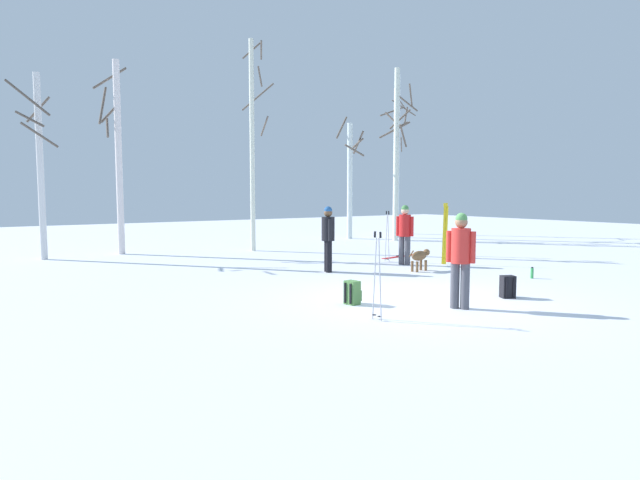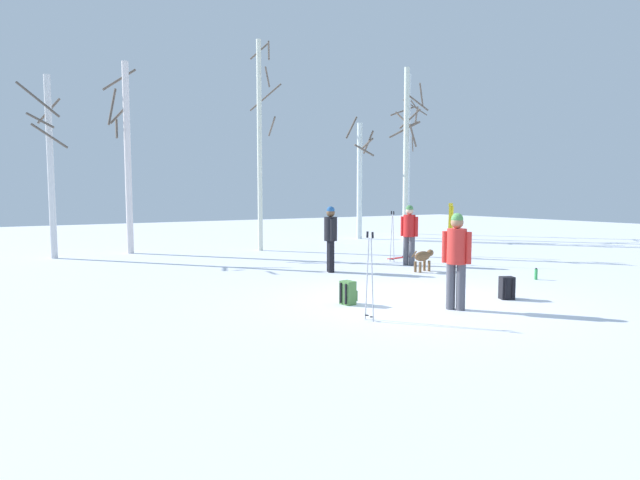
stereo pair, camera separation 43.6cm
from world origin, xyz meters
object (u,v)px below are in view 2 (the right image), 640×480
at_px(dog, 423,257).
at_px(birch_tree_1, 127,154).
at_px(ski_poles_1, 370,273).
at_px(birch_tree_3, 360,177).
at_px(water_bottle_0, 536,274).
at_px(birch_tree_6, 406,159).
at_px(person_2, 456,255).
at_px(ski_pair_lying_0, 406,257).
at_px(person_0, 331,235).
at_px(birch_tree_0, 50,163).
at_px(birch_tree_2, 260,142).
at_px(birch_tree_5, 408,153).
at_px(backpack_1, 348,293).
at_px(birch_tree_4, 406,153).
at_px(backpack_0, 507,288).
at_px(person_1, 409,231).
at_px(ski_poles_0, 392,235).
at_px(ski_pair_planted_0, 450,234).

xyz_separation_m(dog, birch_tree_1, (-5.54, 8.54, 2.97)).
height_order(ski_poles_1, birch_tree_3, birch_tree_3).
xyz_separation_m(water_bottle_0, birch_tree_6, (6.87, 12.64, 3.57)).
bearing_deg(person_2, ski_pair_lying_0, 55.35).
height_order(person_0, birch_tree_0, birch_tree_0).
relative_size(birch_tree_2, birch_tree_5, 1.00).
relative_size(backpack_1, birch_tree_2, 0.06).
bearing_deg(birch_tree_3, ski_pair_lying_0, -113.84).
height_order(person_2, water_bottle_0, person_2).
height_order(backpack_1, birch_tree_4, birch_tree_4).
relative_size(birch_tree_3, birch_tree_5, 0.75).
height_order(dog, backpack_0, dog).
distance_m(backpack_0, water_bottle_0, 2.81).
bearing_deg(birch_tree_5, ski_pair_lying_0, -131.28).
bearing_deg(birch_tree_1, birch_tree_2, -20.34).
relative_size(person_1, birch_tree_4, 0.24).
distance_m(ski_poles_1, backpack_0, 3.39).
relative_size(backpack_0, birch_tree_1, 0.07).
distance_m(backpack_0, birch_tree_1, 13.30).
bearing_deg(birch_tree_2, water_bottle_0, -73.99).
height_order(backpack_0, birch_tree_4, birch_tree_4).
relative_size(ski_pair_lying_0, birch_tree_1, 0.27).
distance_m(person_1, dog, 1.39).
bearing_deg(person_1, person_0, 178.47).
height_order(ski_poles_0, birch_tree_1, birch_tree_1).
distance_m(birch_tree_3, birch_tree_5, 2.54).
distance_m(dog, birch_tree_4, 9.77).
relative_size(person_2, birch_tree_4, 0.24).
relative_size(dog, ski_pair_planted_0, 0.50).
bearing_deg(dog, person_2, -125.81).
distance_m(dog, backpack_1, 4.75).
height_order(person_2, ski_pair_planted_0, ski_pair_planted_0).
bearing_deg(person_2, backpack_0, 5.88).
height_order(person_2, ski_poles_0, person_2).
bearing_deg(ski_pair_planted_0, dog, -158.95).
xyz_separation_m(person_0, ski_poles_0, (2.70, 0.76, -0.17)).
relative_size(person_0, birch_tree_0, 0.30).
relative_size(birch_tree_1, birch_tree_6, 0.89).
height_order(dog, water_bottle_0, dog).
bearing_deg(ski_pair_planted_0, birch_tree_0, 140.93).
xyz_separation_m(ski_poles_0, backpack_1, (-4.67, -4.40, -0.60)).
height_order(backpack_0, birch_tree_3, birch_tree_3).
relative_size(dog, birch_tree_2, 0.12).
height_order(backpack_0, birch_tree_6, birch_tree_6).
height_order(ski_poles_0, birch_tree_3, birch_tree_3).
relative_size(ski_poles_1, birch_tree_5, 0.20).
height_order(ski_pair_planted_0, ski_poles_0, ski_pair_planted_0).
bearing_deg(water_bottle_0, birch_tree_5, 63.53).
distance_m(ski_pair_planted_0, water_bottle_0, 3.13).
xyz_separation_m(backpack_0, water_bottle_0, (2.54, 1.20, -0.08)).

